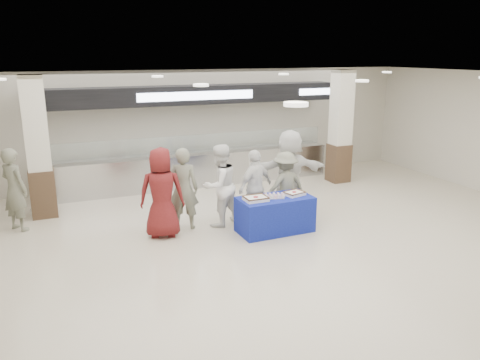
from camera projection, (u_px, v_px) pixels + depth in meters
name	position (u px, v px, depth m)	size (l,w,h in m)	color
ground	(283.00, 259.00, 8.58)	(14.00, 14.00, 0.00)	beige
serving_line	(195.00, 145.00, 13.09)	(8.70, 0.85, 2.80)	#B8BABF
column_left	(38.00, 151.00, 10.45)	(0.55, 0.55, 3.20)	#3D2A1B
column_right	(340.00, 129.00, 13.40)	(0.55, 0.55, 3.20)	#3D2A1B
display_table	(275.00, 214.00, 9.80)	(1.55, 0.78, 0.75)	#162699
sheet_cake_left	(256.00, 198.00, 9.49)	(0.46, 0.36, 0.10)	white
sheet_cake_right	(294.00, 193.00, 9.85)	(0.47, 0.40, 0.09)	white
cupcake_tray	(273.00, 196.00, 9.70)	(0.50, 0.43, 0.07)	silver
civilian_maroon	(162.00, 193.00, 9.41)	(0.91, 0.59, 1.86)	maroon
soldier_a	(183.00, 189.00, 9.86)	(0.64, 0.42, 1.76)	slate
chef_tall	(220.00, 185.00, 10.04)	(0.87, 0.68, 1.79)	white
chef_short	(255.00, 187.00, 10.20)	(0.97, 0.40, 1.65)	white
soldier_b	(285.00, 185.00, 10.50)	(1.00, 0.57, 1.55)	slate
civilian_white	(289.00, 172.00, 10.78)	(1.84, 0.59, 1.99)	white
soldier_bg	(15.00, 189.00, 9.77)	(0.65, 0.43, 1.78)	slate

